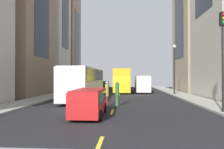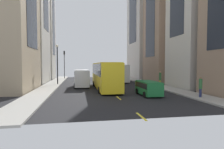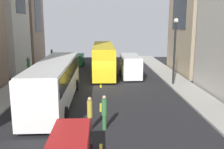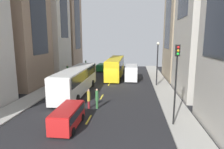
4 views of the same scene
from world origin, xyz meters
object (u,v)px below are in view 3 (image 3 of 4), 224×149
Objects in this scene: pedestrian_waiting_curb at (104,111)px; car_green_0 at (78,59)px; streetcar_yellow at (103,56)px; pedestrian_crossing_near at (90,113)px; pedestrian_walking_far at (52,55)px; delivery_van_white at (130,65)px; pedestrian_crossing_mid at (28,65)px; city_bus_white at (55,78)px.

car_green_0 is at bearing -99.04° from pedestrian_waiting_curb.
streetcar_yellow is 7.73m from car_green_0.
pedestrian_crossing_near is 1.03× the size of pedestrian_walking_far.
pedestrian_crossing_near is at bearing -161.58° from pedestrian_walking_far.
streetcar_yellow is 12.40m from pedestrian_walking_far.
car_green_0 is (-6.93, 9.34, -0.60)m from delivery_van_white.
pedestrian_crossing_mid reaches higher than pedestrian_crossing_near.
city_bus_white is at bearing -107.80° from streetcar_yellow.
pedestrian_walking_far is 27.99m from pedestrian_waiting_curb.
delivery_van_white is 1.36× the size of car_green_0.
delivery_van_white is 12.03m from pedestrian_crossing_mid.
pedestrian_waiting_curb is 0.96× the size of pedestrian_crossing_mid.
pedestrian_waiting_curb is 18.11m from pedestrian_crossing_mid.
delivery_van_white is 2.51× the size of pedestrian_crossing_mid.
streetcar_yellow reaches higher than pedestrian_walking_far.
pedestrian_waiting_curb is (-0.14, -17.54, -0.99)m from streetcar_yellow.
pedestrian_crossing_near is (-1.00, -17.60, -1.02)m from streetcar_yellow.
city_bus_white reaches higher than pedestrian_waiting_curb.
car_green_0 is at bearing 120.12° from streetcar_yellow.
pedestrian_crossing_mid is at bearing -169.32° from streetcar_yellow.
delivery_van_white is 2.80× the size of pedestrian_walking_far.
streetcar_yellow is (3.91, 12.19, 0.11)m from city_bus_white.
delivery_van_white is 15.16m from pedestrian_waiting_curb.
city_bus_white is at bearing -41.12° from pedestrian_crossing_mid.
city_bus_white is 0.99× the size of streetcar_yellow.
pedestrian_walking_far is at bearing 65.62° from pedestrian_crossing_near.
car_green_0 is at bearing 89.76° from city_bus_white.
pedestrian_waiting_curb is at bearing -34.98° from pedestrian_crossing_near.
streetcar_yellow is 2.33× the size of delivery_van_white.
pedestrian_waiting_curb is at bearing -90.46° from streetcar_yellow.
car_green_0 is 1.84× the size of pedestrian_crossing_mid.
pedestrian_walking_far is (-11.28, 12.01, -0.30)m from delivery_van_white.
pedestrian_crossing_near is at bearing -93.24° from streetcar_yellow.
pedestrian_crossing_near is (2.84, -24.21, 0.19)m from car_green_0.
streetcar_yellow is at bearing 138.60° from delivery_van_white.
pedestrian_walking_far reaches higher than car_green_0.
pedestrian_walking_far is at bearing 101.25° from city_bus_white.
pedestrian_walking_far reaches higher than pedestrian_waiting_curb.
pedestrian_walking_far is at bearing 148.48° from car_green_0.
car_green_0 is at bearing 126.59° from delivery_van_white.
pedestrian_crossing_mid is (-4.97, 10.51, -0.68)m from city_bus_white.
delivery_van_white is (3.10, -2.73, -0.61)m from streetcar_yellow.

